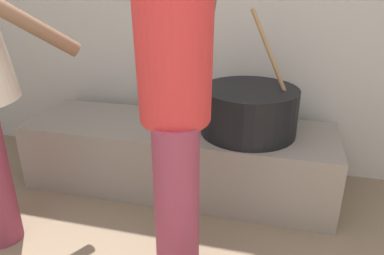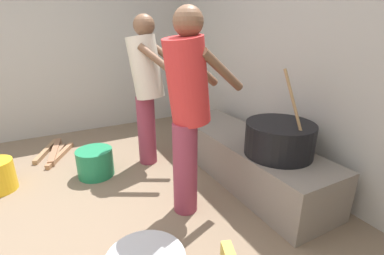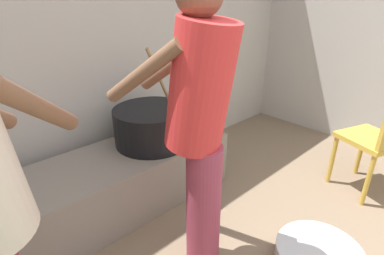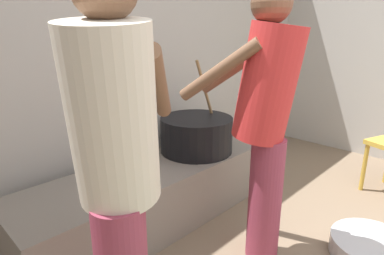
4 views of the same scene
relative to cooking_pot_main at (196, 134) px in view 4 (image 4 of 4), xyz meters
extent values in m
cube|color=#ADA8A0|center=(-0.29, 0.51, 0.67)|extent=(5.22, 0.20, 2.50)
cube|color=slate|center=(-0.45, -0.01, -0.36)|extent=(1.99, 0.60, 0.44)
cylinder|color=black|center=(0.00, 0.00, 0.00)|extent=(0.58, 0.58, 0.28)
cylinder|color=#937047|center=(0.10, 0.00, 0.34)|extent=(0.26, 0.05, 0.51)
cylinder|color=beige|center=(-1.20, -0.75, 0.51)|extent=(0.48, 0.48, 0.66)
cylinder|color=brown|center=(-0.94, -0.68, 0.57)|extent=(0.39, 0.38, 0.36)
cylinder|color=brown|center=(-1.13, -0.49, 0.57)|extent=(0.39, 0.38, 0.36)
cylinder|color=#8C3347|center=(-0.22, -0.79, -0.19)|extent=(0.20, 0.20, 0.78)
cylinder|color=red|center=(-0.23, -0.76, 0.52)|extent=(0.40, 0.45, 0.67)
sphere|color=brown|center=(-0.23, -0.75, 0.93)|extent=(0.22, 0.22, 0.22)
cylinder|color=brown|center=(-0.17, -0.49, 0.58)|extent=(0.20, 0.48, 0.36)
cylinder|color=brown|center=(-0.43, -0.57, 0.58)|extent=(0.20, 0.48, 0.36)
cylinder|color=gold|center=(1.17, -0.96, -0.36)|extent=(0.04, 0.04, 0.44)
cylinder|color=#B7B7BC|center=(0.25, -1.31, -0.52)|extent=(0.51, 0.51, 0.12)
camera|label=1|loc=(0.18, -2.10, 0.76)|focal=34.28mm
camera|label=2|loc=(1.55, -1.67, 0.88)|focal=25.49mm
camera|label=3|loc=(-1.21, -1.75, 0.93)|focal=27.82mm
camera|label=4|loc=(-1.76, -1.67, 0.78)|focal=29.44mm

